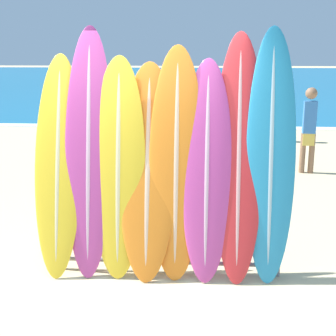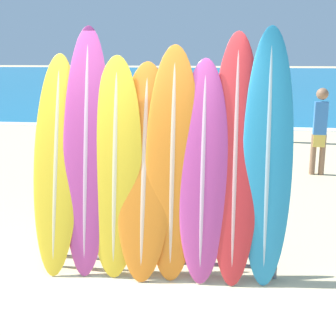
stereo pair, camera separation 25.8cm
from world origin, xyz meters
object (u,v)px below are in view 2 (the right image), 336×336
at_px(surfboard_slot_1, 86,152).
at_px(surfboard_slot_6, 235,159).
at_px(surfboard_slot_0, 56,165).
at_px(person_near_water, 320,128).
at_px(surfboard_rack, 158,228).
at_px(person_far_left, 87,115).
at_px(person_mid_beach, 280,105).
at_px(surfboard_slot_7, 268,158).
at_px(surfboard_slot_4, 173,164).
at_px(surfboard_slot_5, 203,172).
at_px(surfboard_slot_3, 144,171).
at_px(surfboard_slot_2, 115,168).

xyz_separation_m(surfboard_slot_1, surfboard_slot_6, (1.53, 0.00, -0.03)).
relative_size(surfboard_slot_0, person_near_water, 1.38).
bearing_deg(surfboard_slot_6, surfboard_slot_1, -179.90).
relative_size(surfboard_rack, person_far_left, 1.44).
relative_size(surfboard_slot_6, person_mid_beach, 1.43).
xyz_separation_m(surfboard_slot_0, surfboard_slot_7, (2.17, 0.01, 0.13)).
relative_size(surfboard_slot_0, surfboard_slot_7, 0.90).
distance_m(person_mid_beach, person_far_left, 5.00).
distance_m(surfboard_slot_4, person_far_left, 6.09).
height_order(surfboard_slot_5, surfboard_slot_6, surfboard_slot_6).
bearing_deg(surfboard_slot_7, person_mid_beach, 83.01).
relative_size(surfboard_slot_3, surfboard_slot_4, 0.93).
bearing_deg(surfboard_slot_0, surfboard_slot_1, 2.68).
bearing_deg(surfboard_slot_2, surfboard_slot_5, -0.60).
distance_m(surfboard_slot_4, surfboard_slot_5, 0.31).
bearing_deg(surfboard_slot_5, surfboard_slot_2, 179.40).
relative_size(person_near_water, person_far_left, 0.96).
bearing_deg(surfboard_slot_6, surfboard_slot_2, -178.33).
height_order(person_near_water, person_mid_beach, person_mid_beach).
relative_size(surfboard_rack, surfboard_slot_7, 0.97).
bearing_deg(surfboard_rack, surfboard_slot_5, 0.48).
bearing_deg(person_mid_beach, surfboard_slot_1, -82.49).
xyz_separation_m(surfboard_slot_3, person_near_water, (2.57, 4.44, -0.20)).
bearing_deg(person_mid_beach, surfboard_slot_6, -71.97).
bearing_deg(surfboard_slot_3, surfboard_slot_7, 0.58).
relative_size(surfboard_slot_6, person_near_water, 1.52).
distance_m(surfboard_slot_0, surfboard_slot_7, 2.17).
height_order(surfboard_slot_6, person_mid_beach, surfboard_slot_6).
bearing_deg(person_far_left, surfboard_slot_1, -50.31).
relative_size(surfboard_slot_1, surfboard_slot_6, 1.02).
distance_m(surfboard_slot_1, surfboard_slot_3, 0.64).
distance_m(surfboard_rack, surfboard_slot_3, 0.62).
bearing_deg(surfboard_slot_6, surfboard_rack, -176.37).
height_order(surfboard_slot_1, person_mid_beach, surfboard_slot_1).
relative_size(surfboard_slot_0, person_far_left, 1.33).
bearing_deg(person_far_left, surfboard_slot_6, -36.99).
relative_size(surfboard_slot_2, surfboard_slot_6, 0.91).
bearing_deg(surfboard_slot_1, surfboard_slot_5, -2.00).
bearing_deg(surfboard_slot_7, person_far_left, 122.48).
bearing_deg(surfboard_slot_7, surfboard_slot_4, -179.00).
height_order(surfboard_slot_0, person_mid_beach, surfboard_slot_0).
height_order(surfboard_rack, surfboard_slot_6, surfboard_slot_6).
bearing_deg(surfboard_slot_0, surfboard_rack, -1.64).
relative_size(surfboard_slot_4, surfboard_slot_5, 1.06).
height_order(surfboard_slot_7, person_far_left, surfboard_slot_7).
xyz_separation_m(surfboard_slot_0, surfboard_slot_6, (1.85, 0.02, 0.11)).
height_order(person_near_water, person_far_left, person_far_left).
height_order(surfboard_slot_1, surfboard_slot_7, surfboard_slot_1).
bearing_deg(surfboard_slot_5, person_mid_beach, 78.52).
height_order(surfboard_slot_7, person_mid_beach, surfboard_slot_7).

